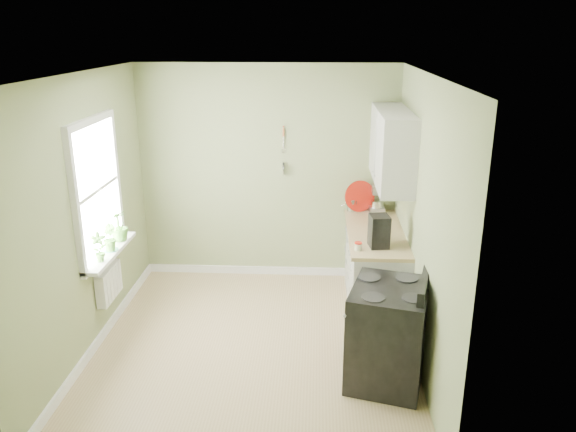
{
  "coord_description": "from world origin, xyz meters",
  "views": [
    {
      "loc": [
        0.61,
        -4.98,
        3.07
      ],
      "look_at": [
        0.32,
        0.55,
        1.22
      ],
      "focal_mm": 35.0,
      "sensor_mm": 36.0,
      "label": 1
    }
  ],
  "objects_px": {
    "stand_mixer": "(377,199)",
    "kettle": "(351,204)",
    "stove": "(388,334)",
    "coffee_maker": "(379,232)"
  },
  "relations": [
    {
      "from": "stand_mixer",
      "to": "kettle",
      "type": "bearing_deg",
      "value": -176.56
    },
    {
      "from": "stove",
      "to": "stand_mixer",
      "type": "distance_m",
      "value": 2.31
    },
    {
      "from": "stand_mixer",
      "to": "kettle",
      "type": "xyz_separation_m",
      "value": [
        -0.31,
        -0.02,
        -0.07
      ]
    },
    {
      "from": "kettle",
      "to": "coffee_maker",
      "type": "xyz_separation_m",
      "value": [
        0.22,
        -1.19,
        0.07
      ]
    },
    {
      "from": "stand_mixer",
      "to": "coffee_maker",
      "type": "height_order",
      "value": "stand_mixer"
    },
    {
      "from": "kettle",
      "to": "stove",
      "type": "bearing_deg",
      "value": -84.11
    },
    {
      "from": "stove",
      "to": "stand_mixer",
      "type": "height_order",
      "value": "stand_mixer"
    },
    {
      "from": "kettle",
      "to": "coffee_maker",
      "type": "distance_m",
      "value": 1.21
    },
    {
      "from": "coffee_maker",
      "to": "stove",
      "type": "bearing_deg",
      "value": -89.4
    },
    {
      "from": "stove",
      "to": "coffee_maker",
      "type": "relative_size",
      "value": 3.09
    }
  ]
}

